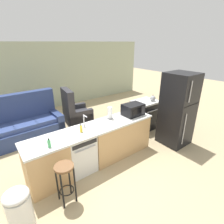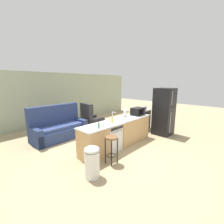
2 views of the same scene
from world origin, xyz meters
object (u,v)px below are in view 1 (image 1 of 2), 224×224
microwave (133,109)px  soap_bottle (81,129)px  stove_range (145,114)px  dishwasher (79,153)px  kettle (153,98)px  refrigerator (178,110)px  bar_stool (65,176)px  paper_towel_roll (110,113)px  armchair (75,114)px  trash_bin (20,211)px  dish_soap_bottle (49,144)px  couch (23,125)px

microwave → soap_bottle: 1.45m
stove_range → dishwasher: bearing=-168.1°
stove_range → kettle: 0.57m
soap_bottle → kettle: kettle is taller
refrigerator → bar_stool: 3.18m
paper_towel_roll → armchair: armchair is taller
refrigerator → soap_bottle: size_ratio=10.81×
stove_range → bar_stool: (-3.15, -1.14, 0.08)m
stove_range → soap_bottle: size_ratio=5.11×
bar_stool → trash_bin: same height
bar_stool → microwave: bearing=15.8°
armchair → trash_bin: bearing=-128.2°
dish_soap_bottle → bar_stool: dish_soap_bottle is taller
refrigerator → trash_bin: size_ratio=2.57×
paper_towel_roll → couch: (-1.55, 2.02, -0.64)m
dish_soap_bottle → bar_stool: (0.06, -0.41, -0.44)m
refrigerator → microwave: refrigerator is taller
microwave → armchair: bearing=103.9°
soap_bottle → kettle: size_ratio=0.86×
refrigerator → dish_soap_bottle: refrigerator is taller
stove_range → paper_towel_roll: size_ratio=3.19×
microwave → soap_bottle: bearing=-179.1°
paper_towel_roll → stove_range: bearing=13.1°
stove_range → microwave: bearing=-152.9°
dishwasher → dish_soap_bottle: size_ratio=4.77×
dishwasher → paper_towel_roll: 1.13m
refrigerator → microwave: (-1.07, 0.55, 0.09)m
paper_towel_roll → dish_soap_bottle: (-1.55, -0.34, -0.07)m
bar_stool → armchair: bearing=61.1°
dishwasher → dish_soap_bottle: (-0.62, -0.18, 0.55)m
bar_stool → trash_bin: (-0.73, -0.10, -0.16)m
paper_towel_roll → trash_bin: bearing=-159.1°
stove_range → couch: (-3.22, 1.63, -0.06)m
microwave → trash_bin: size_ratio=0.68×
couch → bar_stool: bearing=-88.7°
couch → stove_range: bearing=-26.9°
refrigerator → bar_stool: (-3.15, -0.04, -0.42)m
kettle → bar_stool: bearing=-163.1°
microwave → trash_bin: microwave is taller
paper_towel_roll → kettle: (1.83, 0.26, -0.05)m
paper_towel_roll → couch: 2.63m
refrigerator → kettle: 0.99m
dish_soap_bottle → dishwasher: bearing=16.2°
bar_stool → trash_bin: bearing=-172.5°
paper_towel_roll → kettle: bearing=8.1°
microwave → dish_soap_bottle: (-2.14, -0.18, -0.07)m
refrigerator → microwave: size_ratio=3.81×
dish_soap_bottle → microwave: bearing=4.7°
soap_bottle → couch: (-0.69, 2.21, -0.58)m
refrigerator → couch: 4.26m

